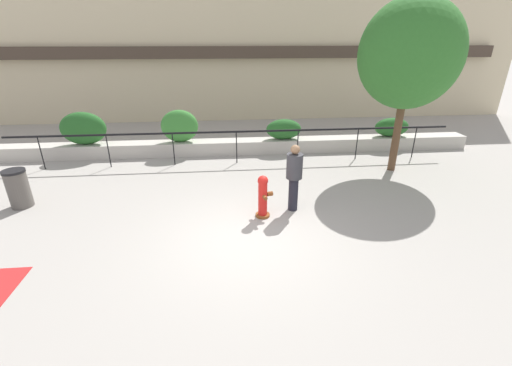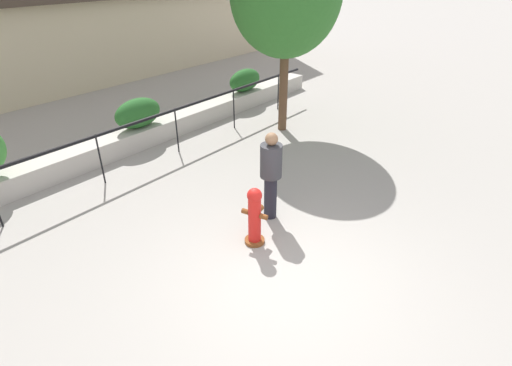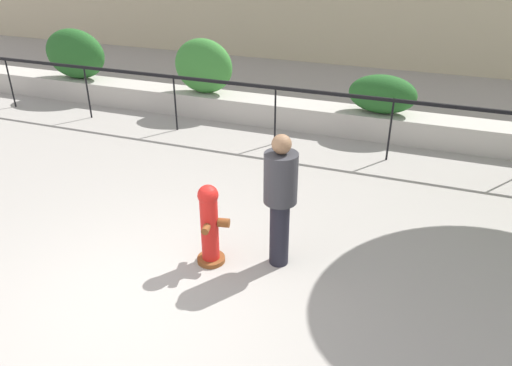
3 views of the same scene
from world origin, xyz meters
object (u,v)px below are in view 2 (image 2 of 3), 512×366
at_px(hedge_bush_2, 138,113).
at_px(fire_hydrant, 255,216).
at_px(pedestrian, 271,171).
at_px(hedge_bush_3, 245,80).

relative_size(hedge_bush_2, fire_hydrant, 1.22).
bearing_deg(pedestrian, hedge_bush_2, 83.34).
distance_m(fire_hydrant, pedestrian, 0.96).
bearing_deg(hedge_bush_3, hedge_bush_2, 180.00).
relative_size(hedge_bush_2, pedestrian, 0.76).
height_order(hedge_bush_2, fire_hydrant, hedge_bush_2).
bearing_deg(pedestrian, hedge_bush_3, 44.74).
bearing_deg(fire_hydrant, hedge_bush_2, 74.87).
relative_size(hedge_bush_2, hedge_bush_3, 0.98).
xyz_separation_m(hedge_bush_2, fire_hydrant, (-1.36, -5.02, -0.33)).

